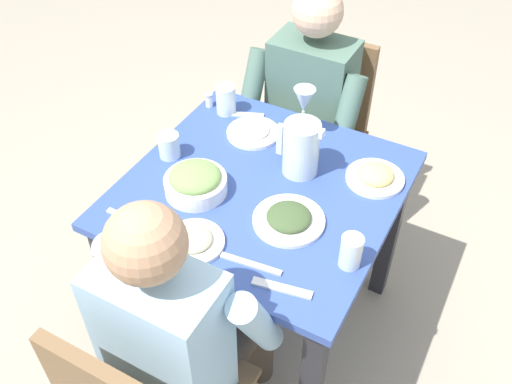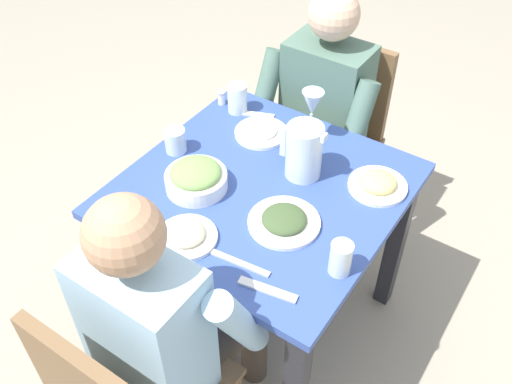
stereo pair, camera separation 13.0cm
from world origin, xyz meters
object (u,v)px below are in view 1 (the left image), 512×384
object	(u,v)px
wine_glass	(305,103)
diner_near	(300,122)
dining_table	(261,214)
water_glass_far_right	(226,100)
water_pitcher	(301,148)
plate_yoghurt	(253,131)
water_glass_center	(351,251)
salt_shaker	(209,100)
plate_beans	(193,241)
water_glass_far_left	(169,145)
plate_fries	(375,176)
chair_near	(318,125)
diner_far	(186,326)
salad_bowl	(195,181)
plate_dolmas	(289,218)

from	to	relation	value
wine_glass	diner_near	bearing A→B (deg)	-64.51
dining_table	water_glass_far_right	size ratio (longest dim) A/B	7.68
water_pitcher	plate_yoghurt	bearing A→B (deg)	-23.32
water_glass_center	salt_shaker	bearing A→B (deg)	-31.98
water_pitcher	water_glass_center	xyz separation A→B (m)	(-0.30, 0.30, -0.04)
dining_table	plate_beans	world-z (taller)	plate_beans
water_glass_center	wine_glass	size ratio (longest dim) A/B	0.54
water_glass_far_left	plate_yoghurt	bearing A→B (deg)	-128.94
water_glass_far_right	water_glass_center	world-z (taller)	water_glass_far_right
plate_fries	dining_table	bearing A→B (deg)	33.14
chair_near	plate_beans	xyz separation A→B (m)	(-0.04, 1.03, 0.26)
diner_far	salad_bowl	bearing A→B (deg)	-61.97
dining_table	salt_shaker	world-z (taller)	salt_shaker
plate_beans	plate_fries	xyz separation A→B (m)	(-0.37, -0.52, 0.00)
diner_near	diner_far	distance (m)	1.03
diner_far	plate_beans	distance (m)	0.24
diner_far	dining_table	bearing A→B (deg)	-86.27
plate_beans	water_glass_far_left	distance (m)	0.43
diner_near	plate_beans	size ratio (longest dim) A/B	6.33
dining_table	water_glass_far_right	distance (m)	0.47
chair_near	plate_fries	xyz separation A→B (m)	(-0.41, 0.51, 0.27)
water_pitcher	water_glass_center	size ratio (longest dim) A/B	1.80
water_glass_far_right	salad_bowl	bearing A→B (deg)	108.18
chair_near	plate_yoghurt	distance (m)	0.55
plate_dolmas	water_pitcher	bearing A→B (deg)	-72.40
dining_table	water_glass_far_left	xyz separation A→B (m)	(0.35, 0.01, 0.17)
diner_far	wine_glass	distance (m)	0.85
salt_shaker	water_pitcher	bearing A→B (deg)	159.16
salad_bowl	plate_beans	size ratio (longest dim) A/B	1.10
plate_yoghurt	plate_fries	world-z (taller)	plate_fries
water_pitcher	plate_yoghurt	size ratio (longest dim) A/B	0.99
diner_far	salt_shaker	xyz separation A→B (m)	(0.42, -0.82, 0.13)
diner_near	dining_table	bearing A→B (deg)	100.46
dining_table	plate_yoghurt	world-z (taller)	plate_yoghurt
water_pitcher	water_glass_far_left	distance (m)	0.45
diner_near	salad_bowl	size ratio (longest dim) A/B	5.75
plate_yoghurt	wine_glass	world-z (taller)	wine_glass
water_pitcher	plate_yoghurt	xyz separation A→B (m)	(0.23, -0.10, -0.08)
dining_table	water_glass_center	size ratio (longest dim) A/B	8.13
dining_table	chair_near	size ratio (longest dim) A/B	0.99
plate_dolmas	dining_table	bearing A→B (deg)	-34.80
plate_dolmas	plate_beans	xyz separation A→B (m)	(0.21, 0.21, -0.00)
dining_table	diner_far	world-z (taller)	diner_far
dining_table	chair_near	world-z (taller)	chair_near
plate_fries	salt_shaker	size ratio (longest dim) A/B	3.56
plate_dolmas	plate_yoghurt	bearing A→B (deg)	-47.42
diner_far	water_glass_far_left	world-z (taller)	diner_far
salad_bowl	plate_dolmas	world-z (taller)	salad_bowl
diner_near	water_pitcher	size ratio (longest dim) A/B	6.11
diner_far	wine_glass	bearing A→B (deg)	-87.83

